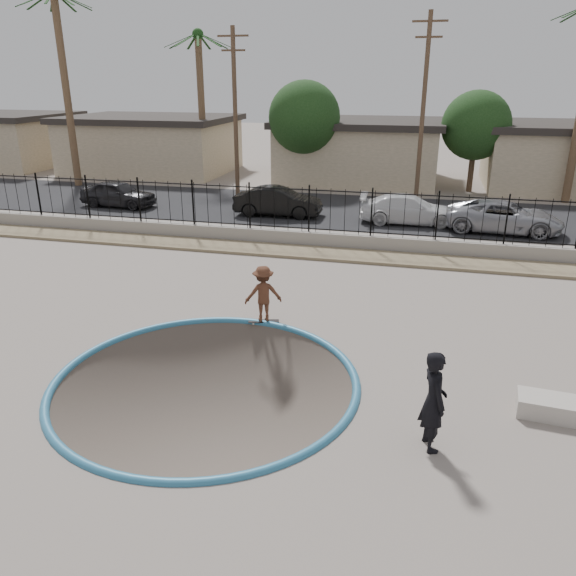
% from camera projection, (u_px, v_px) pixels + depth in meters
% --- Properties ---
extents(ground, '(120.00, 120.00, 2.20)m').
position_uv_depth(ground, '(316.00, 259.00, 24.97)').
color(ground, slate).
rests_on(ground, ground).
extents(bowl_pit, '(6.84, 6.84, 1.80)m').
position_uv_depth(bowl_pit, '(206.00, 382.00, 12.78)').
color(bowl_pit, '#473C36').
rests_on(bowl_pit, ground).
extents(coping_ring, '(7.04, 7.04, 0.20)m').
position_uv_depth(coping_ring, '(206.00, 382.00, 12.78)').
color(coping_ring, teal).
rests_on(coping_ring, ground).
extents(rock_strip, '(42.00, 1.60, 0.11)m').
position_uv_depth(rock_strip, '(303.00, 252.00, 22.02)').
color(rock_strip, '#8A7A5A').
rests_on(rock_strip, ground).
extents(retaining_wall, '(42.00, 0.45, 0.60)m').
position_uv_depth(retaining_wall, '(309.00, 239.00, 22.93)').
color(retaining_wall, gray).
rests_on(retaining_wall, ground).
extents(fence, '(40.00, 0.04, 1.80)m').
position_uv_depth(fence, '(309.00, 210.00, 22.51)').
color(fence, black).
rests_on(fence, retaining_wall).
extents(street, '(90.00, 8.00, 0.04)m').
position_uv_depth(street, '(335.00, 210.00, 29.12)').
color(street, black).
rests_on(street, ground).
extents(house_west, '(11.60, 8.60, 3.90)m').
position_uv_depth(house_west, '(152.00, 144.00, 40.42)').
color(house_west, tan).
rests_on(house_west, ground).
extents(house_center, '(10.60, 8.60, 3.90)m').
position_uv_depth(house_center, '(360.00, 150.00, 37.05)').
color(house_center, tan).
rests_on(house_center, ground).
extents(palm_left, '(2.30, 2.30, 11.30)m').
position_uv_depth(palm_left, '(61.00, 50.00, 32.86)').
color(palm_left, brown).
rests_on(palm_left, ground).
extents(palm_mid, '(2.30, 2.30, 9.30)m').
position_uv_depth(palm_mid, '(200.00, 73.00, 35.36)').
color(palm_mid, brown).
rests_on(palm_mid, ground).
extents(utility_pole_left, '(1.70, 0.24, 9.00)m').
position_uv_depth(utility_pole_left, '(235.00, 112.00, 30.63)').
color(utility_pole_left, '#473323').
rests_on(utility_pole_left, ground).
extents(utility_pole_mid, '(1.70, 0.24, 9.50)m').
position_uv_depth(utility_pole_mid, '(423.00, 109.00, 28.29)').
color(utility_pole_mid, '#473323').
rests_on(utility_pole_mid, ground).
extents(street_tree_left, '(4.32, 4.32, 6.36)m').
position_uv_depth(street_tree_left, '(304.00, 118.00, 33.76)').
color(street_tree_left, '#473323').
rests_on(street_tree_left, ground).
extents(street_tree_mid, '(3.96, 3.96, 5.83)m').
position_uv_depth(street_tree_mid, '(476.00, 126.00, 32.55)').
color(street_tree_mid, '#473323').
rests_on(street_tree_mid, ground).
extents(skater, '(1.18, 0.95, 1.59)m').
position_uv_depth(skater, '(263.00, 297.00, 15.53)').
color(skater, brown).
rests_on(skater, ground).
extents(skateboard, '(0.89, 0.43, 0.07)m').
position_uv_depth(skateboard, '(264.00, 321.00, 15.79)').
color(skateboard, black).
rests_on(skateboard, ground).
extents(videographer, '(0.68, 0.83, 1.97)m').
position_uv_depth(videographer, '(434.00, 401.00, 10.21)').
color(videographer, black).
rests_on(videographer, ground).
extents(concrete_ledge, '(1.66, 0.85, 0.40)m').
position_uv_depth(concrete_ledge, '(559.00, 408.00, 11.39)').
color(concrete_ledge, '#B4ABA0').
rests_on(concrete_ledge, ground).
extents(car_a, '(4.10, 1.89, 1.36)m').
position_uv_depth(car_a, '(118.00, 194.00, 29.59)').
color(car_a, black).
rests_on(car_a, street).
extents(car_b, '(4.30, 1.58, 1.41)m').
position_uv_depth(car_b, '(278.00, 202.00, 27.62)').
color(car_b, black).
rests_on(car_b, street).
extents(car_c, '(4.65, 2.07, 1.33)m').
position_uv_depth(car_c, '(409.00, 209.00, 26.21)').
color(car_c, white).
rests_on(car_c, street).
extents(car_d, '(5.10, 2.63, 1.38)m').
position_uv_depth(car_d, '(504.00, 216.00, 24.74)').
color(car_d, '#999AA1').
rests_on(car_d, street).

